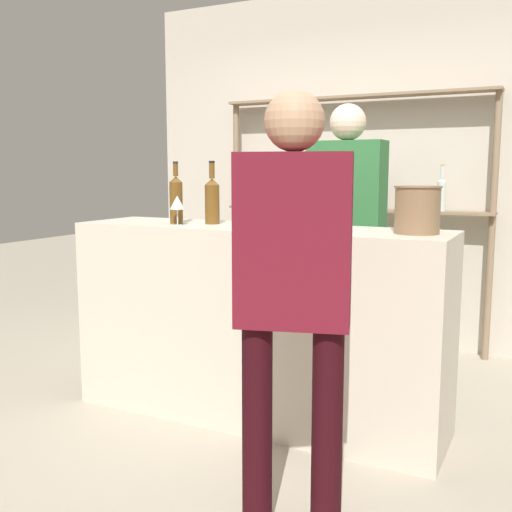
# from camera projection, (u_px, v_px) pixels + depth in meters

# --- Properties ---
(ground_plane) EXTENTS (16.00, 16.00, 0.00)m
(ground_plane) POSITION_uv_depth(u_px,v_px,m) (256.00, 416.00, 3.39)
(ground_plane) COLOR #B2A893
(bar_counter) EXTENTS (2.09, 0.54, 1.08)m
(bar_counter) POSITION_uv_depth(u_px,v_px,m) (256.00, 323.00, 3.32)
(bar_counter) COLOR beige
(bar_counter) RESTS_ON ground_plane
(back_wall) EXTENTS (3.69, 0.12, 2.80)m
(back_wall) POSITION_uv_depth(u_px,v_px,m) (360.00, 168.00, 4.85)
(back_wall) COLOR beige
(back_wall) RESTS_ON ground_plane
(back_shelf) EXTENTS (2.13, 0.18, 1.95)m
(back_shelf) POSITION_uv_depth(u_px,v_px,m) (353.00, 183.00, 4.70)
(back_shelf) COLOR #897056
(back_shelf) RESTS_ON ground_plane
(counter_bottle_0) EXTENTS (0.07, 0.07, 0.35)m
(counter_bottle_0) POSITION_uv_depth(u_px,v_px,m) (176.00, 199.00, 3.40)
(counter_bottle_0) COLOR brown
(counter_bottle_0) RESTS_ON bar_counter
(counter_bottle_1) EXTENTS (0.07, 0.07, 0.34)m
(counter_bottle_1) POSITION_uv_depth(u_px,v_px,m) (279.00, 206.00, 2.98)
(counter_bottle_1) COLOR black
(counter_bottle_1) RESTS_ON bar_counter
(counter_bottle_2) EXTENTS (0.08, 0.08, 0.35)m
(counter_bottle_2) POSITION_uv_depth(u_px,v_px,m) (212.00, 200.00, 3.37)
(counter_bottle_2) COLOR brown
(counter_bottle_2) RESTS_ON bar_counter
(wine_glass) EXTENTS (0.08, 0.08, 0.16)m
(wine_glass) POSITION_uv_depth(u_px,v_px,m) (177.00, 203.00, 3.30)
(wine_glass) COLOR silver
(wine_glass) RESTS_ON bar_counter
(ice_bucket) EXTENTS (0.23, 0.23, 0.23)m
(ice_bucket) POSITION_uv_depth(u_px,v_px,m) (417.00, 210.00, 2.85)
(ice_bucket) COLOR #846647
(ice_bucket) RESTS_ON bar_counter
(cork_jar) EXTENTS (0.10, 0.10, 0.14)m
(cork_jar) POSITION_uv_depth(u_px,v_px,m) (304.00, 217.00, 3.05)
(cork_jar) COLOR silver
(cork_jar) RESTS_ON bar_counter
(customer_right) EXTENTS (0.46, 0.30, 1.66)m
(customer_right) POSITION_uv_depth(u_px,v_px,m) (293.00, 279.00, 2.21)
(customer_right) COLOR black
(customer_right) RESTS_ON ground_plane
(server_behind_counter) EXTENTS (0.50, 0.24, 1.81)m
(server_behind_counter) POSITION_uv_depth(u_px,v_px,m) (346.00, 219.00, 3.98)
(server_behind_counter) COLOR black
(server_behind_counter) RESTS_ON ground_plane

